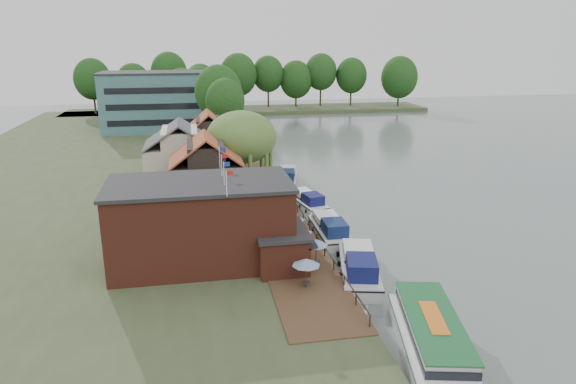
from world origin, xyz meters
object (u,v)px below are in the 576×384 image
cruiser_1 (330,227)px  cruiser_0 (359,263)px  umbrella_5 (281,208)px  umbrella_6 (277,200)px  cottage_b (181,155)px  cruiser_2 (307,199)px  hotel_block (164,101)px  umbrella_4 (281,218)px  cottage_a (207,172)px  umbrella_2 (299,239)px  cruiser_3 (287,176)px  umbrella_0 (306,273)px  umbrella_1 (316,252)px  tour_boat (434,343)px  willow (242,153)px  cottage_c (209,141)px  pub (225,221)px  umbrella_3 (293,226)px  swan (366,312)px

cruiser_1 → cruiser_0: bearing=-89.3°
umbrella_5 → umbrella_6: (0.08, 3.18, 0.00)m
cottage_b → cruiser_2: 17.91m
hotel_block → umbrella_4: bearing=-77.7°
umbrella_5 → cruiser_1: (4.44, -3.50, -1.10)m
cottage_a → umbrella_2: 16.74m
cruiser_3 → umbrella_2: bearing=-84.4°
umbrella_0 → umbrella_6: size_ratio=0.99×
umbrella_1 → tour_boat: 14.14m
umbrella_4 → cruiser_0: size_ratio=0.22×
umbrella_4 → tour_boat: (5.70, -22.72, -0.80)m
cruiser_2 → cruiser_3: 10.92m
willow → cottage_c: bearing=104.0°
tour_boat → cottage_c: bearing=116.1°
pub → umbrella_5: 11.77m
umbrella_2 → cruiser_2: (4.29, 15.66, -1.23)m
pub → willow: (3.50, 20.00, 1.56)m
cottage_b → hotel_block: bearing=95.0°
cottage_c → umbrella_1: bearing=-78.5°
pub → cruiser_1: size_ratio=2.04×
umbrella_4 → cruiser_1: bearing=-6.6°
umbrella_4 → cruiser_3: umbrella_4 is taller
cottage_a → tour_boat: bearing=-67.7°
pub → cruiser_3: pub is taller
umbrella_6 → cruiser_3: bearing=75.3°
tour_boat → umbrella_4: bearing=117.0°
willow → cruiser_2: willow is taller
pub → umbrella_0: 9.01m
umbrella_4 → tour_boat: umbrella_4 is taller
umbrella_1 → cruiser_1: bearing=67.6°
cottage_b → umbrella_2: cottage_b is taller
cruiser_3 → tour_boat: bearing=-74.5°
umbrella_4 → cruiser_3: bearing=77.9°
cottage_a → umbrella_3: bearing=-55.1°
umbrella_4 → swan: (3.53, -16.17, -2.07)m
umbrella_5 → cruiser_0: 13.80m
umbrella_5 → cruiser_3: size_ratio=0.24×
umbrella_0 → cruiser_3: bearing=82.0°
willow → umbrella_1: willow is taller
umbrella_6 → willow: bearing=113.4°
swan → pub: bearing=134.9°
hotel_block → tour_boat: 89.60m
umbrella_2 → cottage_a: bearing=117.7°
umbrella_1 → cruiser_2: 19.19m
umbrella_1 → umbrella_6: same height
cottage_c → pub: bearing=-90.0°
umbrella_0 → cruiser_0: size_ratio=0.22×
tour_boat → umbrella_5: bearing=114.3°
umbrella_3 → umbrella_5: (-0.17, 5.61, 0.00)m
cruiser_0 → cruiser_3: 30.55m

